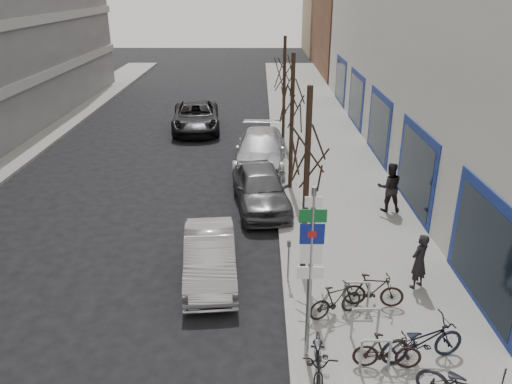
{
  "coord_description": "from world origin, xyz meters",
  "views": [
    {
      "loc": [
        1.33,
        -8.9,
        7.8
      ],
      "look_at": [
        1.24,
        5.03,
        2.0
      ],
      "focal_mm": 35.0,
      "sensor_mm": 36.0,
      "label": 1
    }
  ],
  "objects_px": {
    "tree_far": "(285,65)",
    "bike_mid_inner": "(336,300)",
    "pedestrian_near": "(419,261)",
    "meter_back": "(276,141)",
    "bike_far_inner": "(373,290)",
    "bike_rack": "(365,319)",
    "meter_mid": "(281,183)",
    "parked_car_mid": "(261,188)",
    "tree_near": "(308,140)",
    "meter_front": "(289,257)",
    "pedestrian_far": "(389,187)",
    "tree_mid": "(293,90)",
    "bike_mid_curb": "(423,337)",
    "parked_car_front": "(210,257)",
    "bike_near_left": "(319,358)",
    "bike_near_right": "(387,351)",
    "lane_car": "(196,117)",
    "parked_car_back": "(260,150)",
    "highway_sign_pole": "(311,266)"
  },
  "relations": [
    {
      "from": "bike_near_left",
      "to": "bike_near_right",
      "type": "relative_size",
      "value": 1.31
    },
    {
      "from": "tree_near",
      "to": "parked_car_front",
      "type": "height_order",
      "value": "tree_near"
    },
    {
      "from": "tree_near",
      "to": "meter_back",
      "type": "distance_m",
      "value": 10.98
    },
    {
      "from": "bike_far_inner",
      "to": "lane_car",
      "type": "bearing_deg",
      "value": 26.22
    },
    {
      "from": "lane_car",
      "to": "bike_mid_inner",
      "type": "bearing_deg",
      "value": -78.47
    },
    {
      "from": "tree_near",
      "to": "meter_front",
      "type": "xyz_separation_m",
      "value": [
        -0.45,
        -0.5,
        -3.19
      ]
    },
    {
      "from": "meter_back",
      "to": "bike_near_right",
      "type": "height_order",
      "value": "meter_back"
    },
    {
      "from": "tree_far",
      "to": "pedestrian_near",
      "type": "bearing_deg",
      "value": -77.53
    },
    {
      "from": "highway_sign_pole",
      "to": "bike_near_right",
      "type": "xyz_separation_m",
      "value": [
        1.68,
        -0.38,
        -1.86
      ]
    },
    {
      "from": "bike_rack",
      "to": "meter_back",
      "type": "distance_m",
      "value": 13.5
    },
    {
      "from": "tree_far",
      "to": "lane_car",
      "type": "bearing_deg",
      "value": 150.94
    },
    {
      "from": "highway_sign_pole",
      "to": "parked_car_back",
      "type": "bearing_deg",
      "value": 94.44
    },
    {
      "from": "bike_near_right",
      "to": "bike_mid_inner",
      "type": "bearing_deg",
      "value": 27.88
    },
    {
      "from": "bike_mid_inner",
      "to": "bike_far_inner",
      "type": "xyz_separation_m",
      "value": [
        1.01,
        0.42,
        0.02
      ]
    },
    {
      "from": "tree_near",
      "to": "pedestrian_near",
      "type": "relative_size",
      "value": 3.45
    },
    {
      "from": "bike_mid_inner",
      "to": "parked_car_mid",
      "type": "relative_size",
      "value": 0.32
    },
    {
      "from": "parked_car_mid",
      "to": "lane_car",
      "type": "relative_size",
      "value": 0.82
    },
    {
      "from": "bike_near_left",
      "to": "bike_mid_inner",
      "type": "relative_size",
      "value": 1.3
    },
    {
      "from": "meter_mid",
      "to": "meter_back",
      "type": "height_order",
      "value": "same"
    },
    {
      "from": "tree_far",
      "to": "bike_mid_inner",
      "type": "distance_m",
      "value": 15.48
    },
    {
      "from": "bike_near_left",
      "to": "bike_far_inner",
      "type": "bearing_deg",
      "value": 62.87
    },
    {
      "from": "meter_front",
      "to": "pedestrian_far",
      "type": "bearing_deg",
      "value": 50.78
    },
    {
      "from": "tree_mid",
      "to": "lane_car",
      "type": "height_order",
      "value": "tree_mid"
    },
    {
      "from": "meter_mid",
      "to": "bike_mid_inner",
      "type": "distance_m",
      "value": 7.16
    },
    {
      "from": "meter_mid",
      "to": "parked_car_front",
      "type": "bearing_deg",
      "value": -113.55
    },
    {
      "from": "bike_mid_curb",
      "to": "bike_far_inner",
      "type": "distance_m",
      "value": 2.08
    },
    {
      "from": "bike_rack",
      "to": "bike_far_inner",
      "type": "xyz_separation_m",
      "value": [
        0.45,
        1.25,
        -0.03
      ]
    },
    {
      "from": "bike_near_right",
      "to": "bike_mid_inner",
      "type": "height_order",
      "value": "bike_mid_inner"
    },
    {
      "from": "tree_near",
      "to": "bike_far_inner",
      "type": "height_order",
      "value": "tree_near"
    },
    {
      "from": "bike_near_left",
      "to": "pedestrian_near",
      "type": "relative_size",
      "value": 1.23
    },
    {
      "from": "tree_far",
      "to": "parked_car_front",
      "type": "relative_size",
      "value": 1.35
    },
    {
      "from": "meter_back",
      "to": "bike_far_inner",
      "type": "height_order",
      "value": "meter_back"
    },
    {
      "from": "tree_mid",
      "to": "bike_near_right",
      "type": "bearing_deg",
      "value": -81.9
    },
    {
      "from": "bike_near_left",
      "to": "bike_mid_curb",
      "type": "distance_m",
      "value": 2.41
    },
    {
      "from": "tree_mid",
      "to": "bike_mid_curb",
      "type": "bearing_deg",
      "value": -77.24
    },
    {
      "from": "bike_mid_inner",
      "to": "bike_far_inner",
      "type": "distance_m",
      "value": 1.1
    },
    {
      "from": "bike_mid_inner",
      "to": "bike_far_inner",
      "type": "relative_size",
      "value": 0.96
    },
    {
      "from": "bike_near_left",
      "to": "parked_car_mid",
      "type": "distance_m",
      "value": 9.23
    },
    {
      "from": "bike_near_right",
      "to": "pedestrian_near",
      "type": "bearing_deg",
      "value": -23.19
    },
    {
      "from": "meter_mid",
      "to": "bike_near_left",
      "type": "xyz_separation_m",
      "value": [
        0.42,
        -9.28,
        -0.17
      ]
    },
    {
      "from": "parked_car_back",
      "to": "pedestrian_near",
      "type": "distance_m",
      "value": 10.97
    },
    {
      "from": "meter_back",
      "to": "bike_near_left",
      "type": "xyz_separation_m",
      "value": [
        0.42,
        -14.78,
        -0.17
      ]
    },
    {
      "from": "meter_mid",
      "to": "bike_mid_curb",
      "type": "bearing_deg",
      "value": -72.35
    },
    {
      "from": "pedestrian_far",
      "to": "meter_back",
      "type": "bearing_deg",
      "value": -57.67
    },
    {
      "from": "parked_car_back",
      "to": "lane_car",
      "type": "distance_m",
      "value": 7.36
    },
    {
      "from": "tree_mid",
      "to": "tree_far",
      "type": "height_order",
      "value": "same"
    },
    {
      "from": "tree_far",
      "to": "parked_car_back",
      "type": "height_order",
      "value": "tree_far"
    },
    {
      "from": "highway_sign_pole",
      "to": "pedestrian_far",
      "type": "bearing_deg",
      "value": 64.92
    },
    {
      "from": "highway_sign_pole",
      "to": "tree_mid",
      "type": "height_order",
      "value": "tree_mid"
    },
    {
      "from": "tree_mid",
      "to": "parked_car_back",
      "type": "xyz_separation_m",
      "value": [
        -1.2,
        2.86,
        -3.3
      ]
    }
  ]
}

